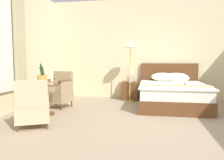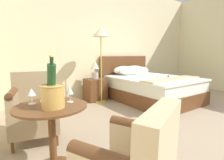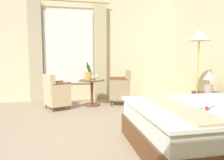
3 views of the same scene
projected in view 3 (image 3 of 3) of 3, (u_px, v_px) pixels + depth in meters
The scene contains 13 objects.
ground_plane at pixel (69, 145), 2.83m from camera, with size 8.03×8.03×0.00m, color tan.
wall_window_side at pixel (69, 48), 5.90m from camera, with size 0.27×6.30×3.10m.
bed at pixel (217, 122), 2.74m from camera, with size 1.70×2.20×1.11m.
nightstand at pixel (208, 106), 4.03m from camera, with size 0.51×0.43×0.55m.
bedside_lamp at pixel (209, 79), 3.98m from camera, with size 0.22×0.22×0.44m.
floor_lamp_brass at pixel (199, 42), 3.83m from camera, with size 0.40×0.40×1.78m.
side_table_round at pixel (92, 90), 5.24m from camera, with size 0.67×0.67×0.68m.
champagne_bucket at pixel (89, 75), 5.19m from camera, with size 0.22×0.22×0.48m.
wine_glass_near_bucket at pixel (93, 76), 5.02m from camera, with size 0.07×0.07×0.16m.
wine_glass_near_edge at pixel (97, 75), 5.37m from camera, with size 0.08×0.08×0.15m.
snack_plate at pixel (99, 80), 5.22m from camera, with size 0.16×0.16×0.04m.
armchair_by_window at pixel (121, 88), 5.39m from camera, with size 0.69×0.68×0.92m.
armchair_facing_bed at pixel (56, 93), 4.84m from camera, with size 0.71×0.68×0.86m.
Camera 3 is at (2.79, 0.06, 1.20)m, focal length 32.00 mm.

